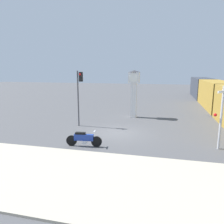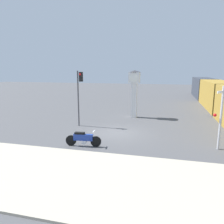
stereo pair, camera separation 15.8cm
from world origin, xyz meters
The scene contains 7 objects.
ground_plane centered at (0.00, 0.00, 0.00)m, with size 120.00×120.00×0.00m, color #4C4C4F.
sidewalk_strip centered at (0.00, -7.41, 0.05)m, with size 36.00×6.00×0.10m.
motorcycle centered at (-1.38, -3.41, 0.49)m, with size 2.32×0.53×1.02m.
clock_tower centered at (0.44, 6.05, 3.17)m, with size 1.28×1.28×4.78m.
freight_train centered at (9.83, 14.19, 1.70)m, with size 2.80×33.66×3.40m.
traffic_light centered at (-3.55, 1.39, 3.24)m, with size 0.50×0.35×4.75m.
railroad_crossing_signal centered at (6.90, -1.88, 2.13)m, with size 0.90×0.82×3.91m.
Camera 2 is at (3.71, -15.91, 4.84)m, focal length 35.00 mm.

